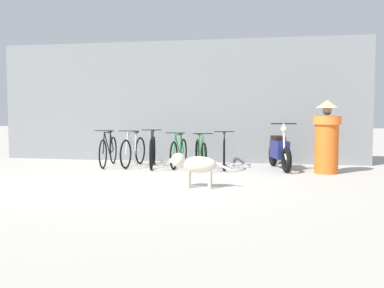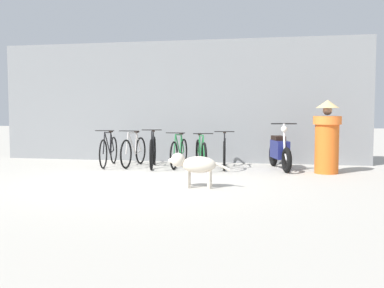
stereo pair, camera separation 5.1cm
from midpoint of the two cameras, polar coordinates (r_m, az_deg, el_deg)
name	(u,v)px [view 1 (the left image)]	position (r m, az deg, el deg)	size (l,w,h in m)	color
ground_plane	(134,182)	(8.66, -7.53, -4.82)	(60.00, 60.00, 0.00)	#ADA89E
shop_wall_back	(177,102)	(12.11, -2.03, 5.40)	(9.97, 0.20, 3.22)	slate
bicycle_0	(108,151)	(11.27, -10.70, -0.86)	(0.46, 1.75, 0.90)	black
bicycle_1	(133,151)	(11.13, -7.59, -0.92)	(0.46, 1.69, 0.90)	black
bicycle_2	(153,152)	(10.84, -5.16, -0.98)	(0.53, 1.74, 0.93)	black
bicycle_3	(179,152)	(10.87, -1.82, -1.08)	(0.46, 1.66, 0.86)	black
bicycle_4	(201,154)	(10.63, 0.98, -1.23)	(0.63, 1.66, 0.85)	black
bicycle_5	(224,153)	(10.70, 3.97, -1.10)	(0.46, 1.76, 0.90)	black
motorcycle	(279,151)	(10.63, 10.91, -0.90)	(0.65, 1.77, 1.09)	black
stray_dog	(195,165)	(7.92, 0.18, -2.62)	(1.10, 0.33, 0.61)	beige
person_in_robes	(327,137)	(10.16, 16.60, 0.92)	(0.82, 0.82, 1.59)	orange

